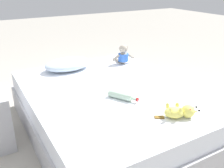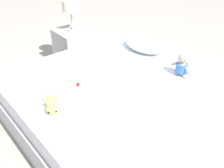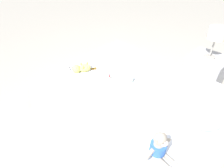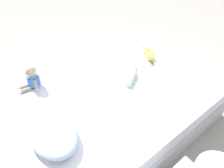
# 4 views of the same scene
# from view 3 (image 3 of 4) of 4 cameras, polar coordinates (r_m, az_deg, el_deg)

# --- Properties ---
(ground_plane) EXTENTS (16.00, 16.00, 0.00)m
(ground_plane) POSITION_cam_3_polar(r_m,az_deg,el_deg) (2.40, 6.28, -9.77)
(ground_plane) COLOR #9E998E
(bed) EXTENTS (1.53, 1.97, 0.44)m
(bed) POSITION_cam_3_polar(r_m,az_deg,el_deg) (2.25, 6.65, -6.09)
(bed) COLOR #B2B2B7
(bed) RESTS_ON ground_plane
(pillow) EXTENTS (0.54, 0.35, 0.13)m
(pillow) POSITION_cam_3_polar(r_m,az_deg,el_deg) (1.98, 26.76, -6.99)
(pillow) COLOR silver
(pillow) RESTS_ON bed
(plush_monkey) EXTENTS (0.29, 0.24, 0.24)m
(plush_monkey) POSITION_cam_3_polar(r_m,az_deg,el_deg) (1.54, 13.70, -17.54)
(plush_monkey) COLOR #9E9384
(plush_monkey) RESTS_ON bed
(plush_yellow_creature) EXTENTS (0.31, 0.20, 0.10)m
(plush_yellow_creature) POSITION_cam_3_polar(r_m,az_deg,el_deg) (2.37, -9.03, 4.63)
(plush_yellow_creature) COLOR #EAE066
(plush_yellow_creature) RESTS_ON bed
(glass_bottle) EXTENTS (0.18, 0.26, 0.07)m
(glass_bottle) POSITION_cam_3_polar(r_m,az_deg,el_deg) (2.21, 3.23, 1.89)
(glass_bottle) COLOR #B2D1B7
(glass_bottle) RESTS_ON bed
(nightstand) EXTENTS (0.44, 0.44, 0.50)m
(nightstand) POSITION_cam_3_polar(r_m,az_deg,el_deg) (2.95, 25.19, 2.94)
(nightstand) COLOR #B2B2B7
(nightstand) RESTS_ON ground_plane
(bedside_lamp) EXTENTS (0.22, 0.22, 0.39)m
(bedside_lamp) POSITION_cam_3_polar(r_m,az_deg,el_deg) (2.70, 28.38, 12.64)
(bedside_lamp) COLOR gray
(bedside_lamp) RESTS_ON nightstand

